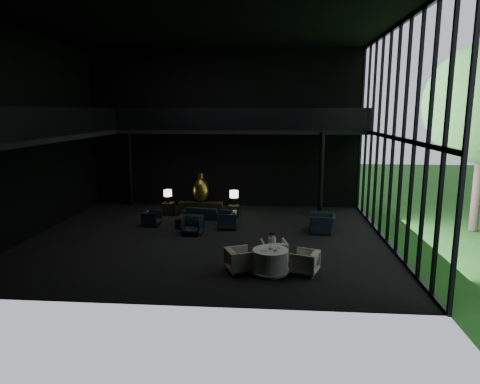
# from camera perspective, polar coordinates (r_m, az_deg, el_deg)

# --- Properties ---
(floor) EXTENTS (14.00, 12.00, 0.02)m
(floor) POSITION_cam_1_polar(r_m,az_deg,el_deg) (17.10, -4.37, -6.14)
(floor) COLOR black
(floor) RESTS_ON ground
(ceiling) EXTENTS (14.00, 12.00, 0.02)m
(ceiling) POSITION_cam_1_polar(r_m,az_deg,el_deg) (16.63, -4.79, 21.24)
(ceiling) COLOR black
(ceiling) RESTS_ON ground
(wall_back) EXTENTS (14.00, 0.04, 8.00)m
(wall_back) POSITION_cam_1_polar(r_m,az_deg,el_deg) (22.32, -2.10, 8.30)
(wall_back) COLOR black
(wall_back) RESTS_ON ground
(wall_front) EXTENTS (14.00, 0.04, 8.00)m
(wall_front) POSITION_cam_1_polar(r_m,az_deg,el_deg) (10.52, -9.79, 5.31)
(wall_front) COLOR black
(wall_front) RESTS_ON ground
(wall_left) EXTENTS (0.04, 12.00, 8.00)m
(wall_left) POSITION_cam_1_polar(r_m,az_deg,el_deg) (18.82, -26.27, 6.73)
(wall_left) COLOR black
(wall_left) RESTS_ON ground
(curtain_wall) EXTENTS (0.20, 12.00, 8.00)m
(curtain_wall) POSITION_cam_1_polar(r_m,az_deg,el_deg) (16.75, 19.80, 6.83)
(curtain_wall) COLOR black
(curtain_wall) RESTS_ON ground
(mezzanine_left) EXTENTS (2.00, 12.00, 0.25)m
(mezzanine_left) POSITION_cam_1_polar(r_m,az_deg,el_deg) (18.33, -23.57, 6.86)
(mezzanine_left) COLOR black
(mezzanine_left) RESTS_ON wall_left
(mezzanine_back) EXTENTS (12.00, 2.00, 0.25)m
(mezzanine_back) POSITION_cam_1_polar(r_m,az_deg,el_deg) (21.23, 0.29, 8.18)
(mezzanine_back) COLOR black
(mezzanine_back) RESTS_ON wall_back
(railing_left) EXTENTS (0.06, 12.00, 1.00)m
(railing_left) POSITION_cam_1_polar(r_m,az_deg,el_deg) (17.86, -20.85, 8.90)
(railing_left) COLOR black
(railing_left) RESTS_ON mezzanine_left
(railing_back) EXTENTS (12.00, 0.06, 1.00)m
(railing_back) POSITION_cam_1_polar(r_m,az_deg,el_deg) (20.22, 0.08, 9.74)
(railing_back) COLOR black
(railing_back) RESTS_ON mezzanine_back
(column_nw) EXTENTS (0.24, 0.24, 4.00)m
(column_nw) POSITION_cam_1_polar(r_m,az_deg,el_deg) (23.33, -14.46, 3.14)
(column_nw) COLOR black
(column_nw) RESTS_ON floor
(column_ne) EXTENTS (0.24, 0.24, 4.00)m
(column_ne) POSITION_cam_1_polar(r_m,az_deg,el_deg) (20.48, 10.74, 2.27)
(column_ne) COLOR black
(column_ne) RESTS_ON floor
(console) EXTENTS (2.11, 0.48, 0.67)m
(console) POSITION_cam_1_polar(r_m,az_deg,el_deg) (20.56, -5.27, -2.28)
(console) COLOR black
(console) RESTS_ON floor
(bronze_urn) EXTENTS (0.73, 0.73, 1.37)m
(bronze_urn) POSITION_cam_1_polar(r_m,az_deg,el_deg) (20.50, -5.25, 0.31)
(bronze_urn) COLOR olive
(bronze_urn) RESTS_ON console
(side_table_left) EXTENTS (0.54, 0.54, 0.59)m
(side_table_left) POSITION_cam_1_polar(r_m,az_deg,el_deg) (21.05, -9.49, -2.18)
(side_table_left) COLOR black
(side_table_left) RESTS_ON floor
(table_lamp_left) EXTENTS (0.38, 0.38, 0.64)m
(table_lamp_left) POSITION_cam_1_polar(r_m,az_deg,el_deg) (20.82, -9.61, -0.21)
(table_lamp_left) COLOR black
(table_lamp_left) RESTS_ON side_table_left
(side_table_right) EXTENTS (0.50, 0.50, 0.55)m
(side_table_right) POSITION_cam_1_polar(r_m,az_deg,el_deg) (20.34, -0.83, -2.55)
(side_table_right) COLOR black
(side_table_right) RESTS_ON floor
(table_lamp_right) EXTENTS (0.41, 0.41, 0.69)m
(table_lamp_right) POSITION_cam_1_polar(r_m,az_deg,el_deg) (20.29, -0.80, -0.36)
(table_lamp_right) COLOR black
(table_lamp_right) RESTS_ON side_table_right
(sofa) EXTENTS (1.82, 0.80, 0.69)m
(sofa) POSITION_cam_1_polar(r_m,az_deg,el_deg) (20.08, -4.91, -2.57)
(sofa) COLOR black
(sofa) RESTS_ON floor
(lounge_armchair_west) EXTENTS (0.65, 0.69, 0.65)m
(lounge_armchair_west) POSITION_cam_1_polar(r_m,az_deg,el_deg) (19.17, -11.70, -3.46)
(lounge_armchair_west) COLOR #172C35
(lounge_armchair_west) RESTS_ON floor
(lounge_armchair_east) EXTENTS (0.87, 0.92, 0.89)m
(lounge_armchair_east) POSITION_cam_1_polar(r_m,az_deg,el_deg) (18.28, -1.77, -3.56)
(lounge_armchair_east) COLOR #1F3246
(lounge_armchair_east) RESTS_ON floor
(lounge_armchair_south) EXTENTS (0.91, 0.86, 0.85)m
(lounge_armchair_south) POSITION_cam_1_polar(r_m,az_deg,el_deg) (17.55, -6.37, -4.29)
(lounge_armchair_south) COLOR #1E303B
(lounge_armchair_south) RESTS_ON floor
(window_armchair) EXTENTS (0.92, 1.32, 1.09)m
(window_armchair) POSITION_cam_1_polar(r_m,az_deg,el_deg) (18.08, 10.89, -3.57)
(window_armchair) COLOR black
(window_armchair) RESTS_ON floor
(coffee_table) EXTENTS (1.04, 1.04, 0.45)m
(coffee_table) POSITION_cam_1_polar(r_m,az_deg,el_deg) (18.73, -6.75, -3.97)
(coffee_table) COLOR black
(coffee_table) RESTS_ON floor
(dining_table) EXTENTS (1.26, 1.26, 0.75)m
(dining_table) POSITION_cam_1_polar(r_m,az_deg,el_deg) (13.50, 4.05, -9.38)
(dining_table) COLOR white
(dining_table) RESTS_ON floor
(dining_chair_north) EXTENTS (1.00, 0.96, 0.89)m
(dining_chair_north) POSITION_cam_1_polar(r_m,az_deg,el_deg) (14.34, 4.56, -7.66)
(dining_chair_north) COLOR #A09287
(dining_chair_north) RESTS_ON floor
(dining_chair_east) EXTENTS (0.97, 1.00, 0.82)m
(dining_chair_east) POSITION_cam_1_polar(r_m,az_deg,el_deg) (13.55, 8.64, -9.03)
(dining_chair_east) COLOR tan
(dining_chair_east) RESTS_ON floor
(dining_chair_west) EXTENTS (1.06, 1.08, 0.86)m
(dining_chair_west) POSITION_cam_1_polar(r_m,az_deg,el_deg) (13.55, -0.02, -8.80)
(dining_chair_west) COLOR tan
(dining_chair_west) RESTS_ON floor
(child) EXTENTS (0.26, 0.26, 0.57)m
(child) POSITION_cam_1_polar(r_m,az_deg,el_deg) (14.33, 4.30, -6.46)
(child) COLOR #E59FC2
(child) RESTS_ON dining_chair_north
(plate_a) EXTENTS (0.24, 0.24, 0.01)m
(plate_a) POSITION_cam_1_polar(r_m,az_deg,el_deg) (13.22, 3.22, -7.83)
(plate_a) COLOR white
(plate_a) RESTS_ON dining_table
(plate_b) EXTENTS (0.23, 0.23, 0.02)m
(plate_b) POSITION_cam_1_polar(r_m,az_deg,el_deg) (13.56, 5.10, -7.37)
(plate_b) COLOR white
(plate_b) RESTS_ON dining_table
(saucer) EXTENTS (0.15, 0.15, 0.01)m
(saucer) POSITION_cam_1_polar(r_m,az_deg,el_deg) (13.22, 4.92, -7.86)
(saucer) COLOR white
(saucer) RESTS_ON dining_table
(coffee_cup) EXTENTS (0.11, 0.11, 0.06)m
(coffee_cup) POSITION_cam_1_polar(r_m,az_deg,el_deg) (13.22, 4.88, -7.68)
(coffee_cup) COLOR white
(coffee_cup) RESTS_ON saucer
(cereal_bowl) EXTENTS (0.17, 0.17, 0.08)m
(cereal_bowl) POSITION_cam_1_polar(r_m,az_deg,el_deg) (13.39, 4.12, -7.43)
(cereal_bowl) COLOR white
(cereal_bowl) RESTS_ON dining_table
(cream_pot) EXTENTS (0.06, 0.06, 0.06)m
(cream_pot) POSITION_cam_1_polar(r_m,az_deg,el_deg) (13.17, 4.64, -7.81)
(cream_pot) COLOR #99999E
(cream_pot) RESTS_ON dining_table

